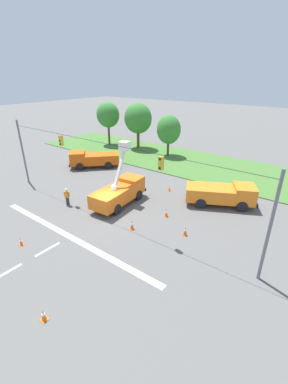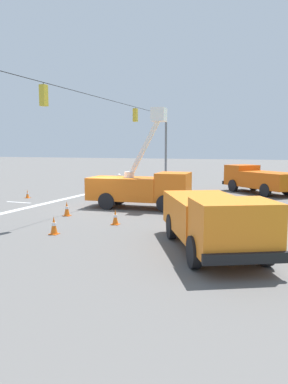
{
  "view_description": "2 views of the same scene",
  "coord_description": "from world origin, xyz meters",
  "px_view_note": "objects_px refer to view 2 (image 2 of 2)",
  "views": [
    {
      "loc": [
        14.76,
        -14.12,
        11.55
      ],
      "look_at": [
        1.82,
        2.97,
        1.73
      ],
      "focal_mm": 24.0,
      "sensor_mm": 36.0,
      "label": 1
    },
    {
      "loc": [
        20.22,
        10.5,
        3.65
      ],
      "look_at": [
        1.42,
        3.33,
        1.26
      ],
      "focal_mm": 35.0,
      "sensor_mm": 36.0,
      "label": 2
    }
  ],
  "objects_px": {
    "traffic_cone_foreground_right": "(67,209)",
    "traffic_cone_mid_right": "(115,217)",
    "road_worker": "(119,184)",
    "traffic_cone_foreground_left": "(27,194)",
    "utility_truck_support_far": "(213,219)",
    "traffic_cone_near_bucket": "(54,225)",
    "utility_truck_bucket_lift": "(142,186)",
    "traffic_cone_mid_left": "(228,216)",
    "utility_truck_support_near": "(259,179)"
  },
  "relations": [
    {
      "from": "road_worker",
      "to": "traffic_cone_foreground_left",
      "type": "relative_size",
      "value": 2.91
    },
    {
      "from": "traffic_cone_foreground_left",
      "to": "utility_truck_support_near",
      "type": "bearing_deg",
      "value": 120.02
    },
    {
      "from": "utility_truck_support_far",
      "to": "traffic_cone_foreground_left",
      "type": "distance_m",
      "value": 17.86
    },
    {
      "from": "road_worker",
      "to": "traffic_cone_near_bucket",
      "type": "relative_size",
      "value": 2.26
    },
    {
      "from": "utility_truck_support_near",
      "to": "traffic_cone_mid_right",
      "type": "bearing_deg",
      "value": -19.65
    },
    {
      "from": "utility_truck_bucket_lift",
      "to": "traffic_cone_mid_left",
      "type": "height_order",
      "value": "utility_truck_bucket_lift"
    },
    {
      "from": "traffic_cone_mid_right",
      "to": "traffic_cone_near_bucket",
      "type": "relative_size",
      "value": 0.94
    },
    {
      "from": "utility_truck_support_near",
      "to": "traffic_cone_near_bucket",
      "type": "bearing_deg",
      "value": -21.28
    },
    {
      "from": "traffic_cone_mid_left",
      "to": "utility_truck_bucket_lift",
      "type": "bearing_deg",
      "value": -112.32
    },
    {
      "from": "traffic_cone_foreground_right",
      "to": "traffic_cone_mid_right",
      "type": "height_order",
      "value": "traffic_cone_foreground_right"
    },
    {
      "from": "utility_truck_support_near",
      "to": "traffic_cone_near_bucket",
      "type": "xyz_separation_m",
      "value": [
        18.07,
        -7.04,
        -0.78
      ]
    },
    {
      "from": "utility_truck_support_near",
      "to": "traffic_cone_foreground_right",
      "type": "bearing_deg",
      "value": -32.09
    },
    {
      "from": "utility_truck_bucket_lift",
      "to": "utility_truck_support_near",
      "type": "bearing_deg",
      "value": 149.58
    },
    {
      "from": "traffic_cone_foreground_right",
      "to": "traffic_cone_mid_right",
      "type": "relative_size",
      "value": 1.07
    },
    {
      "from": "utility_truck_support_near",
      "to": "utility_truck_support_far",
      "type": "height_order",
      "value": "utility_truck_support_near"
    },
    {
      "from": "utility_truck_support_near",
      "to": "utility_truck_bucket_lift",
      "type": "bearing_deg",
      "value": -30.42
    },
    {
      "from": "traffic_cone_near_bucket",
      "to": "utility_truck_support_near",
      "type": "bearing_deg",
      "value": 158.72
    },
    {
      "from": "utility_truck_bucket_lift",
      "to": "traffic_cone_foreground_right",
      "type": "distance_m",
      "value": 4.86
    },
    {
      "from": "utility_truck_support_near",
      "to": "utility_truck_support_far",
      "type": "xyz_separation_m",
      "value": [
        18.23,
        -0.28,
        -0.01
      ]
    },
    {
      "from": "utility_truck_support_near",
      "to": "traffic_cone_foreground_right",
      "type": "xyz_separation_m",
      "value": [
        14.17,
        -8.89,
        -0.78
      ]
    },
    {
      "from": "utility_truck_bucket_lift",
      "to": "road_worker",
      "type": "height_order",
      "value": "utility_truck_bucket_lift"
    },
    {
      "from": "utility_truck_bucket_lift",
      "to": "utility_truck_support_far",
      "type": "xyz_separation_m",
      "value": [
        7.9,
        5.78,
        -0.17
      ]
    },
    {
      "from": "traffic_cone_foreground_right",
      "to": "traffic_cone_mid_right",
      "type": "xyz_separation_m",
      "value": [
        1.15,
        3.42,
        -0.03
      ]
    },
    {
      "from": "utility_truck_bucket_lift",
      "to": "utility_truck_support_near",
      "type": "relative_size",
      "value": 1.0
    },
    {
      "from": "road_worker",
      "to": "traffic_cone_mid_right",
      "type": "bearing_deg",
      "value": 23.56
    },
    {
      "from": "traffic_cone_foreground_right",
      "to": "traffic_cone_mid_left",
      "type": "height_order",
      "value": "traffic_cone_foreground_right"
    },
    {
      "from": "utility_truck_bucket_lift",
      "to": "traffic_cone_near_bucket",
      "type": "distance_m",
      "value": 7.87
    },
    {
      "from": "utility_truck_bucket_lift",
      "to": "utility_truck_support_far",
      "type": "height_order",
      "value": "utility_truck_bucket_lift"
    },
    {
      "from": "utility_truck_bucket_lift",
      "to": "utility_truck_support_far",
      "type": "bearing_deg",
      "value": 36.18
    },
    {
      "from": "utility_truck_support_near",
      "to": "traffic_cone_foreground_right",
      "type": "distance_m",
      "value": 16.75
    },
    {
      "from": "utility_truck_bucket_lift",
      "to": "traffic_cone_mid_left",
      "type": "distance_m",
      "value": 6.03
    },
    {
      "from": "utility_truck_support_far",
      "to": "traffic_cone_near_bucket",
      "type": "height_order",
      "value": "utility_truck_support_far"
    },
    {
      "from": "utility_truck_support_near",
      "to": "traffic_cone_foreground_right",
      "type": "height_order",
      "value": "utility_truck_support_near"
    },
    {
      "from": "utility_truck_support_far",
      "to": "traffic_cone_near_bucket",
      "type": "xyz_separation_m",
      "value": [
        -0.15,
        -6.76,
        -0.78
      ]
    },
    {
      "from": "traffic_cone_near_bucket",
      "to": "traffic_cone_foreground_left",
      "type": "bearing_deg",
      "value": -136.97
    },
    {
      "from": "traffic_cone_mid_right",
      "to": "utility_truck_bucket_lift",
      "type": "bearing_deg",
      "value": -173.24
    },
    {
      "from": "traffic_cone_foreground_right",
      "to": "utility_truck_support_near",
      "type": "bearing_deg",
      "value": 147.91
    },
    {
      "from": "road_worker",
      "to": "traffic_cone_foreground_left",
      "type": "xyz_separation_m",
      "value": [
        2.51,
        -6.2,
        -0.71
      ]
    },
    {
      "from": "utility_truck_bucket_lift",
      "to": "road_worker",
      "type": "distance_m",
      "value": 5.07
    },
    {
      "from": "utility_truck_bucket_lift",
      "to": "traffic_cone_mid_right",
      "type": "xyz_separation_m",
      "value": [
        4.99,
        0.59,
        -0.97
      ]
    },
    {
      "from": "traffic_cone_foreground_left",
      "to": "utility_truck_bucket_lift",
      "type": "bearing_deg",
      "value": 81.89
    },
    {
      "from": "traffic_cone_mid_right",
      "to": "traffic_cone_foreground_right",
      "type": "bearing_deg",
      "value": -108.54
    },
    {
      "from": "road_worker",
      "to": "utility_truck_support_near",
      "type": "bearing_deg",
      "value": 124.72
    },
    {
      "from": "utility_truck_support_far",
      "to": "traffic_cone_mid_left",
      "type": "bearing_deg",
      "value": -177.15
    },
    {
      "from": "utility_truck_support_near",
      "to": "utility_truck_support_far",
      "type": "distance_m",
      "value": 18.23
    },
    {
      "from": "road_worker",
      "to": "utility_truck_support_far",
      "type": "bearing_deg",
      "value": 37.57
    },
    {
      "from": "utility_truck_support_far",
      "to": "traffic_cone_near_bucket",
      "type": "relative_size",
      "value": 8.85
    },
    {
      "from": "utility_truck_support_far",
      "to": "traffic_cone_foreground_left",
      "type": "xyz_separation_m",
      "value": [
        -9.25,
        -15.25,
        -0.88
      ]
    },
    {
      "from": "road_worker",
      "to": "traffic_cone_mid_right",
      "type": "xyz_separation_m",
      "value": [
        8.85,
        3.86,
        -0.64
      ]
    },
    {
      "from": "utility_truck_support_near",
      "to": "road_worker",
      "type": "xyz_separation_m",
      "value": [
        6.47,
        -9.33,
        -0.17
      ]
    }
  ]
}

